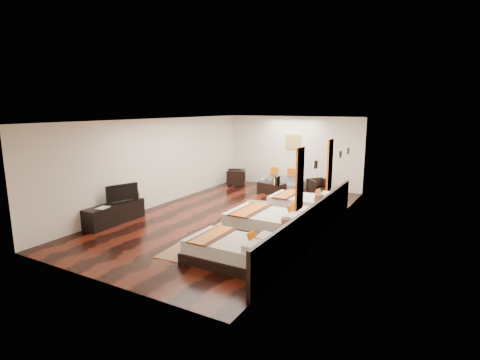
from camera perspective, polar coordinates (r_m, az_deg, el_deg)
The scene contains 30 objects.
floor at distance 10.89m, azimuth -1.17°, elevation -5.61°, with size 5.50×9.50×0.01m, color black.
ceiling at distance 10.43m, azimuth -1.23°, elevation 9.28°, with size 5.50×9.50×0.01m, color white.
back_wall at distance 14.82m, azimuth 8.20°, elevation 4.32°, with size 5.50×0.01×2.80m, color silver.
left_wall at distance 12.18m, azimuth -12.43°, elevation 2.69°, with size 0.01×9.50×2.80m, color silver.
right_wall at distance 9.49m, azimuth 13.25°, elevation 0.28°, with size 0.01×9.50×2.80m, color silver.
headboard_panel at distance 8.99m, azimuth 11.29°, elevation -6.50°, with size 0.08×6.60×0.90m, color black.
bed_near at distance 7.71m, azimuth -0.91°, elevation -10.87°, with size 1.94×1.22×0.74m.
bed_mid at distance 9.28m, azimuth 5.06°, elevation -6.76°, with size 2.25×1.42×0.86m.
bed_far at distance 11.35m, azimuth 9.86°, elevation -3.70°, with size 2.01×1.26×0.77m.
nightstand_a at distance 8.17m, azimuth 7.07°, elevation -9.41°, with size 0.41×0.41×0.81m.
nightstand_b at distance 10.24m, azimuth 12.03°, elevation -5.22°, with size 0.43×0.43×0.85m.
jute_mat_near at distance 8.48m, azimuth -8.72°, elevation -10.71°, with size 0.75×1.20×0.01m, color #956F4C.
jute_mat_mid at distance 9.83m, azimuth -2.18°, elevation -7.45°, with size 0.75×1.20×0.01m, color #956F4C.
jute_mat_far at distance 12.09m, azimuth 2.27°, elevation -3.87°, with size 0.75×1.20×0.01m, color #956F4C.
tv_console at distance 10.75m, azimuth -18.81°, elevation -4.91°, with size 0.50×1.80×0.55m, color black.
tv at distance 10.73m, azimuth -17.94°, elevation -1.92°, with size 0.92×0.12×0.53m, color black.
book at distance 10.36m, azimuth -21.03°, elevation -4.00°, with size 0.25×0.34×0.03m, color black.
figurine at distance 11.15m, azimuth -16.02°, elevation -1.85°, with size 0.31×0.31×0.33m, color brown.
sofa at distance 14.67m, azimuth 6.62°, elevation -0.24°, with size 1.75×0.68×0.51m, color gray.
armchair_left at distance 15.02m, azimuth -0.63°, elevation 0.42°, with size 0.72×0.74×0.67m, color black.
armchair_right at distance 13.71m, azimuth 12.04°, elevation -1.03°, with size 0.64×0.66×0.60m, color black.
coffee_table at distance 13.74m, azimuth 4.91°, elevation -1.23°, with size 1.00×0.50×0.40m, color black.
table_plant at distance 13.71m, azimuth 5.29°, elevation 0.19°, with size 0.25×0.22×0.28m, color #26541C.
orange_panel_a at distance 7.66m, azimuth 9.21°, elevation 0.15°, with size 0.04×0.40×1.30m, color #D86014.
orange_panel_b at distance 9.73m, azimuth 13.72°, elevation 2.32°, with size 0.04×0.40×1.30m, color #D86014.
sconce_near at distance 6.64m, azimuth 5.76°, elevation -0.15°, with size 0.07×0.12×0.18m.
sconce_mid at distance 8.67m, azimuth 11.61°, elevation 2.36°, with size 0.07×0.12×0.18m.
sconce_far at distance 10.77m, azimuth 15.23°, elevation 3.89°, with size 0.07×0.12×0.18m.
sconce_lounge at distance 11.64m, azimuth 16.33°, elevation 4.35°, with size 0.07×0.12×0.18m.
gold_artwork at distance 14.75m, azimuth 8.21°, elevation 5.85°, with size 0.60×0.04×0.60m, color #AD873F.
Camera 1 is at (5.30, -8.97, 3.15)m, focal length 27.59 mm.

